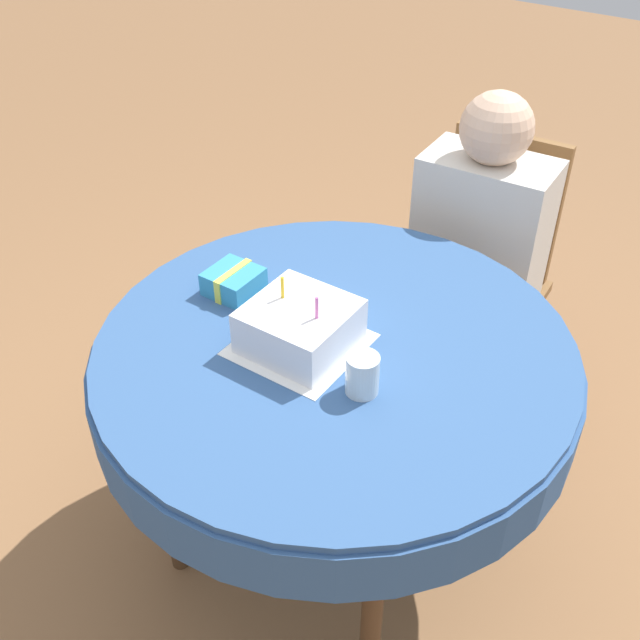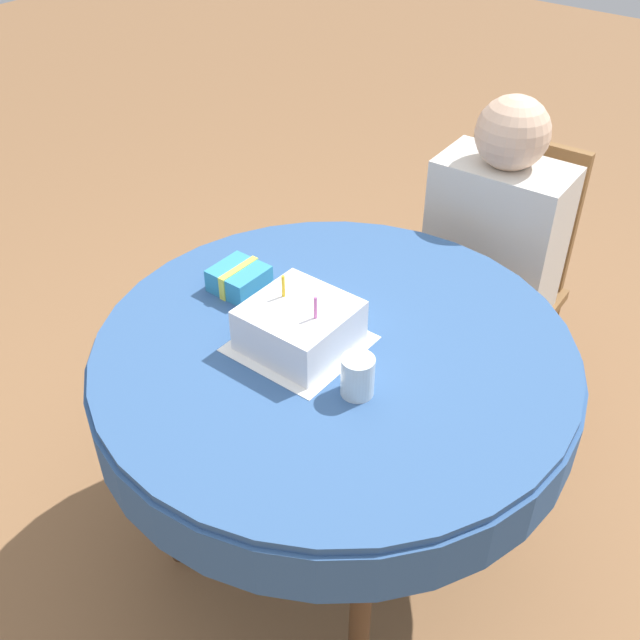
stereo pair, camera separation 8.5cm
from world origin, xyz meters
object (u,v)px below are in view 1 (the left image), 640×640
(chair, at_px, (483,268))
(drinking_glass, at_px, (362,374))
(birthday_cake, at_px, (300,326))
(person, at_px, (479,231))
(gift_box, at_px, (234,282))

(chair, xyz_separation_m, drinking_glass, (0.13, -1.02, 0.33))
(chair, relative_size, birthday_cake, 4.01)
(person, height_order, drinking_glass, person)
(person, bearing_deg, chair, 90.00)
(chair, height_order, drinking_glass, chair)
(gift_box, bearing_deg, person, 66.18)
(person, xyz_separation_m, gift_box, (-0.35, -0.79, 0.12))
(gift_box, bearing_deg, birthday_cake, -16.82)
(gift_box, bearing_deg, drinking_glass, -15.82)
(person, relative_size, gift_box, 8.49)
(drinking_glass, bearing_deg, chair, 97.47)
(birthday_cake, height_order, gift_box, birthday_cake)
(person, distance_m, drinking_glass, 0.95)
(person, bearing_deg, birthday_cake, -97.73)
(chair, distance_m, person, 0.22)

